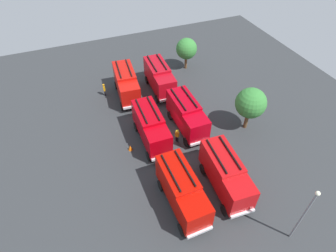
% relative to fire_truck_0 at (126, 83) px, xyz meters
% --- Properties ---
extents(ground_plane, '(55.19, 55.19, 0.00)m').
position_rel_fire_truck_0_xyz_m(ground_plane, '(9.05, 2.37, -2.15)').
color(ground_plane, '#2D3033').
extents(fire_truck_0, '(7.39, 3.29, 3.88)m').
position_rel_fire_truck_0_xyz_m(fire_truck_0, '(0.00, 0.00, 0.00)').
color(fire_truck_0, '#BB100B').
rests_on(fire_truck_0, ground).
extents(fire_truck_1, '(7.24, 2.86, 3.88)m').
position_rel_fire_truck_0_xyz_m(fire_truck_1, '(9.19, 0.27, 0.00)').
color(fire_truck_1, '#AE020C').
rests_on(fire_truck_1, ground).
extents(fire_truck_2, '(7.24, 2.85, 3.88)m').
position_rel_fire_truck_0_xyz_m(fire_truck_2, '(18.04, 0.15, 0.00)').
color(fire_truck_2, '#B80902').
rests_on(fire_truck_2, ground).
extents(fire_truck_3, '(7.29, 2.97, 3.88)m').
position_rel_fire_truck_0_xyz_m(fire_truck_3, '(0.25, 4.63, 0.00)').
color(fire_truck_3, '#A80A15').
rests_on(fire_truck_3, ground).
extents(fire_truck_4, '(7.21, 2.76, 3.88)m').
position_rel_fire_truck_0_xyz_m(fire_truck_4, '(8.75, 4.87, 0.00)').
color(fire_truck_4, '#AC0210').
rests_on(fire_truck_4, ground).
extents(fire_truck_5, '(7.34, 3.12, 3.88)m').
position_rel_fire_truck_0_xyz_m(fire_truck_5, '(17.90, 4.72, 0.00)').
color(fire_truck_5, '#B80C0F').
rests_on(fire_truck_5, ground).
extents(firefighter_0, '(0.43, 0.29, 1.76)m').
position_rel_fire_truck_0_xyz_m(firefighter_0, '(-1.39, -2.85, -1.16)').
color(firefighter_0, black).
rests_on(firefighter_0, ground).
extents(firefighter_2, '(0.48, 0.45, 1.71)m').
position_rel_fire_truck_0_xyz_m(firefighter_2, '(10.44, 2.93, -1.20)').
color(firefighter_2, black).
rests_on(firefighter_2, ground).
extents(tree_0, '(3.14, 3.14, 4.87)m').
position_rel_fire_truck_0_xyz_m(tree_0, '(-3.72, 10.46, 1.12)').
color(tree_0, brown).
rests_on(tree_0, ground).
extents(tree_1, '(3.55, 3.55, 5.50)m').
position_rel_fire_truck_0_xyz_m(tree_1, '(11.30, 11.58, 1.54)').
color(tree_1, brown).
rests_on(tree_1, ground).
extents(traffic_cone_0, '(0.47, 0.47, 0.68)m').
position_rel_fire_truck_0_xyz_m(traffic_cone_0, '(9.74, -2.46, -1.81)').
color(traffic_cone_0, '#F2600C').
rests_on(traffic_cone_0, ground).
extents(traffic_cone_1, '(0.52, 0.52, 0.74)m').
position_rel_fire_truck_0_xyz_m(traffic_cone_1, '(5.16, 7.79, -1.78)').
color(traffic_cone_1, '#F2600C').
rests_on(traffic_cone_1, ground).
extents(lamppost, '(0.36, 0.36, 6.81)m').
position_rel_fire_truck_0_xyz_m(lamppost, '(24.50, 7.52, 1.82)').
color(lamppost, slate).
rests_on(lamppost, ground).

